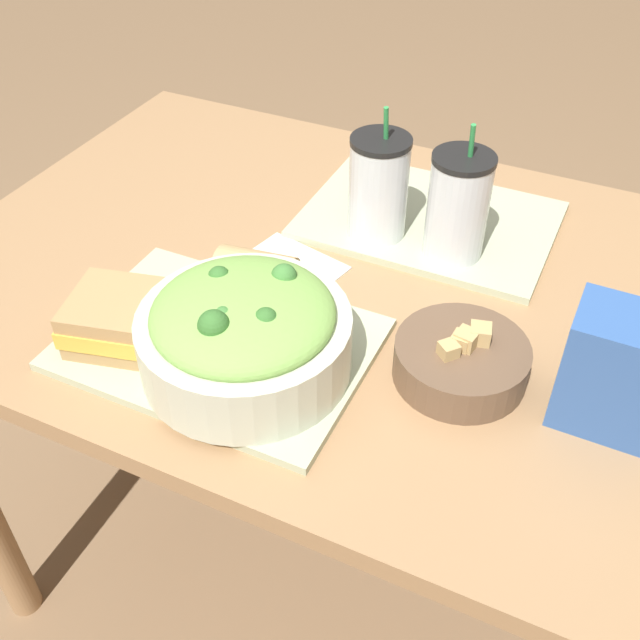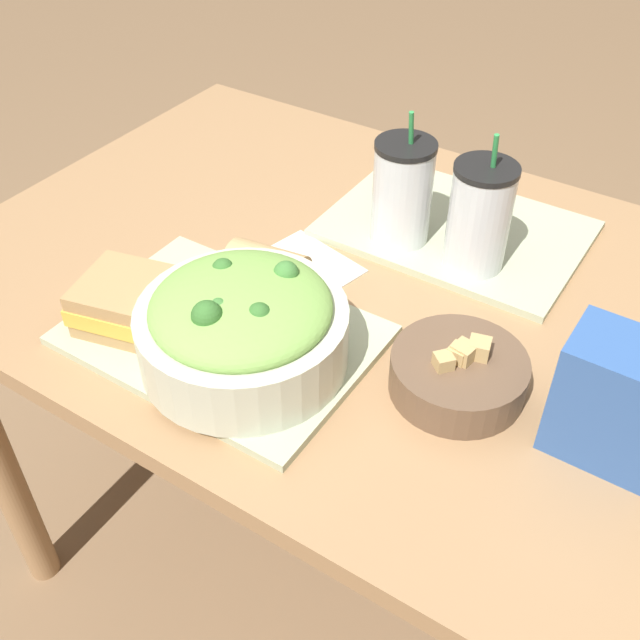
% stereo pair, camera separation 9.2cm
% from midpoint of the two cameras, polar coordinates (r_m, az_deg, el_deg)
% --- Properties ---
extents(ground_plane, '(12.00, 12.00, 0.00)m').
position_cam_midpoint_polar(ground_plane, '(1.67, 0.07, -18.29)').
color(ground_plane, '#846647').
extents(dining_table, '(1.22, 0.82, 0.78)m').
position_cam_midpoint_polar(dining_table, '(1.16, 0.10, -1.31)').
color(dining_table, '#A37A51').
rests_on(dining_table, ground_plane).
extents(tray_near, '(0.38, 0.27, 0.01)m').
position_cam_midpoint_polar(tray_near, '(0.98, -10.37, -1.93)').
color(tray_near, '#B2BC99').
rests_on(tray_near, dining_table).
extents(tray_far, '(0.38, 0.27, 0.01)m').
position_cam_midpoint_polar(tray_far, '(1.20, 6.13, 7.51)').
color(tray_far, '#B2BC99').
rests_on(tray_far, dining_table).
extents(salad_bowl, '(0.26, 0.26, 0.12)m').
position_cam_midpoint_polar(salad_bowl, '(0.90, -8.69, -1.06)').
color(salad_bowl, beige).
rests_on(salad_bowl, tray_near).
extents(soup_bowl, '(0.16, 0.16, 0.07)m').
position_cam_midpoint_polar(soup_bowl, '(0.92, 7.91, -3.13)').
color(soup_bowl, brown).
rests_on(soup_bowl, dining_table).
extents(sandwich_near, '(0.16, 0.14, 0.06)m').
position_cam_midpoint_polar(sandwich_near, '(0.98, -17.34, -0.06)').
color(sandwich_near, tan).
rests_on(sandwich_near, tray_near).
extents(baguette_near, '(0.11, 0.09, 0.07)m').
position_cam_midpoint_polar(baguette_near, '(1.01, -7.42, 3.10)').
color(baguette_near, tan).
rests_on(baguette_near, tray_near).
extents(drink_cup_dark, '(0.09, 0.09, 0.21)m').
position_cam_midpoint_polar(drink_cup_dark, '(1.11, 2.09, 9.77)').
color(drink_cup_dark, silver).
rests_on(drink_cup_dark, tray_far).
extents(drink_cup_red, '(0.09, 0.09, 0.21)m').
position_cam_midpoint_polar(drink_cup_red, '(1.08, 8.03, 8.28)').
color(drink_cup_red, silver).
rests_on(drink_cup_red, tray_far).
extents(chip_bag, '(0.12, 0.09, 0.15)m').
position_cam_midpoint_polar(chip_bag, '(0.87, 19.09, -3.89)').
color(chip_bag, '#335BA3').
rests_on(chip_bag, dining_table).
extents(napkin_folded, '(0.16, 0.13, 0.00)m').
position_cam_midpoint_polar(napkin_folded, '(1.10, -4.57, 4.05)').
color(napkin_folded, silver).
rests_on(napkin_folded, dining_table).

